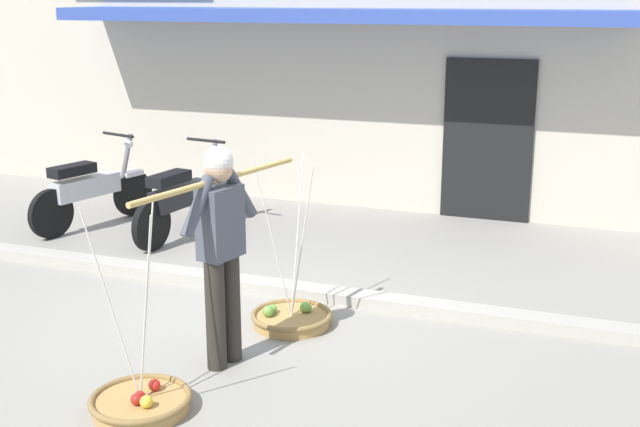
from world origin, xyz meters
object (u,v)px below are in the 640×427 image
Objects in this scene: fruit_vendor at (221,242)px; fruit_basket_right_side at (291,317)px; fruit_basket_left_side at (141,401)px; motorcycle_second_in_row at (183,199)px; motorcycle_nearest_shop at (91,191)px.

fruit_vendor is 1.20× the size of fruit_basket_right_side.
fruit_vendor is 1.27m from fruit_basket_left_side.
motorcycle_second_in_row is (-1.76, 3.72, 0.38)m from fruit_basket_left_side.
fruit_basket_right_side is 0.82× the size of motorcycle_nearest_shop.
fruit_basket_right_side reaches higher than motorcycle_second_in_row.
fruit_vendor reaches higher than motorcycle_second_in_row.
fruit_basket_left_side is at bearing -103.00° from fruit_vendor.
fruit_basket_left_side is (-0.20, -0.87, -0.91)m from fruit_vendor.
fruit_vendor reaches higher than fruit_basket_left_side.
fruit_basket_left_side reaches higher than motorcycle_second_in_row.
fruit_vendor is at bearing -55.53° from motorcycle_second_in_row.
motorcycle_nearest_shop is at bearing 149.95° from fruit_basket_right_side.
fruit_vendor reaches higher than motorcycle_nearest_shop.
motorcycle_second_in_row is (1.27, 0.00, 0.00)m from motorcycle_nearest_shop.
motorcycle_nearest_shop is at bearing 138.59° from fruit_vendor.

